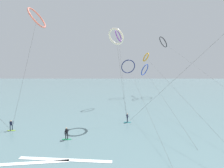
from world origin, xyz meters
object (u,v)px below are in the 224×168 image
at_px(kite_amber, 146,57).
at_px(kite_charcoal, 163,42).
at_px(surfer_lime, 11,126).
at_px(surfer_emerald, 67,134).
at_px(surfer_teal, 127,118).
at_px(kite_violet, 119,36).
at_px(kite_cobalt, 145,70).
at_px(kite_coral, 37,18).
at_px(kite_ivory, 116,37).
at_px(kite_navy, 128,67).

bearing_deg(kite_amber, kite_charcoal, 72.17).
distance_m(surfer_lime, surfer_emerald, 10.36).
bearing_deg(surfer_teal, kite_charcoal, 169.20).
height_order(kite_charcoal, kite_violet, kite_charcoal).
distance_m(kite_amber, kite_cobalt, 9.68).
bearing_deg(kite_coral, kite_cobalt, -37.86).
height_order(kite_charcoal, kite_ivory, kite_charcoal).
relative_size(surfer_emerald, kite_charcoal, 0.03).
bearing_deg(surfer_lime, kite_ivory, 165.13).
bearing_deg(surfer_emerald, surfer_lime, -9.22).
bearing_deg(kite_cobalt, surfer_lime, -6.28).
bearing_deg(kite_navy, kite_amber, -150.59).
relative_size(kite_ivory, kite_violet, 0.82).
bearing_deg(kite_violet, surfer_emerald, -174.14).
height_order(kite_navy, kite_violet, kite_violet).
relative_size(kite_amber, kite_violet, 2.42).
distance_m(kite_ivory, kite_coral, 16.29).
bearing_deg(surfer_lime, kite_amber, -162.80).
distance_m(surfer_emerald, kite_violet, 32.65).
relative_size(surfer_teal, kite_ivory, 0.10).
distance_m(surfer_lime, surfer_teal, 19.46).
relative_size(kite_charcoal, kite_navy, 1.11).
bearing_deg(surfer_teal, kite_amber, 178.71).
bearing_deg(surfer_lime, kite_charcoal, -168.88).
xyz_separation_m(surfer_lime, kite_charcoal, (36.63, 40.55, 20.76)).
height_order(surfer_emerald, kite_violet, kite_violet).
xyz_separation_m(kite_ivory, kite_cobalt, (10.95, 26.39, -6.09)).
bearing_deg(kite_charcoal, kite_ivory, 149.80).
distance_m(surfer_teal, kite_cobalt, 31.66).
height_order(kite_ivory, kite_cobalt, kite_ivory).
relative_size(surfer_lime, surfer_emerald, 1.00).
relative_size(surfer_lime, kite_navy, 0.04).
bearing_deg(kite_violet, kite_amber, -8.93).
xyz_separation_m(surfer_emerald, kite_amber, (19.96, 44.19, 14.69)).
distance_m(surfer_teal, kite_coral, 26.60).
bearing_deg(kite_charcoal, kite_navy, 112.85).
bearing_deg(surfer_emerald, kite_cobalt, -107.82).
relative_size(surfer_emerald, kite_violet, 0.08).
height_order(kite_ivory, kite_amber, kite_ivory).
height_order(kite_cobalt, kite_violet, kite_violet).
distance_m(kite_coral, kite_amber, 44.28).
bearing_deg(surfer_teal, surfer_lime, -62.17).
bearing_deg(surfer_teal, kite_cobalt, 178.14).
bearing_deg(kite_charcoal, kite_amber, 85.95).
xyz_separation_m(surfer_teal, kite_coral, (-17.90, 3.42, 19.38)).
xyz_separation_m(kite_amber, kite_cobalt, (-2.00, -7.86, -5.29)).
bearing_deg(kite_charcoal, kite_violet, 134.63).
distance_m(kite_charcoal, kite_violet, 26.40).
bearing_deg(kite_navy, kite_ivory, 69.19).
bearing_deg(kite_coral, kite_ivory, -84.74).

